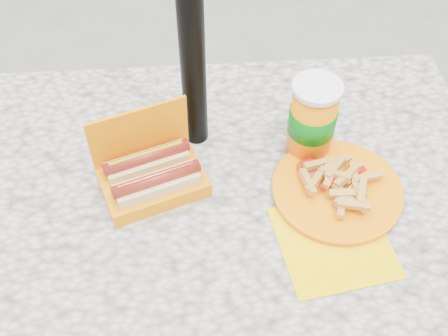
{
  "coord_description": "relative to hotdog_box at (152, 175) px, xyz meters",
  "views": [
    {
      "loc": [
        0.0,
        -0.69,
        1.65
      ],
      "look_at": [
        0.05,
        0.02,
        0.8
      ],
      "focal_mm": 45.0,
      "sensor_mm": 36.0,
      "label": 1
    }
  ],
  "objects": [
    {
      "name": "picnic_table",
      "position": [
        0.09,
        -0.03,
        -0.15
      ],
      "size": [
        1.2,
        0.8,
        0.75
      ],
      "color": "beige",
      "rests_on": "ground"
    },
    {
      "name": "fries_plate",
      "position": [
        0.36,
        -0.05,
        -0.02
      ],
      "size": [
        0.27,
        0.36,
        0.05
      ],
      "rotation": [
        0.0,
        0.0,
        0.06
      ],
      "color": "#FED100",
      "rests_on": "picnic_table"
    },
    {
      "name": "hotdog_box",
      "position": [
        0.0,
        0.0,
        0.0
      ],
      "size": [
        0.23,
        0.19,
        0.17
      ],
      "rotation": [
        0.0,
        0.0,
        0.34
      ],
      "color": "orange",
      "rests_on": "picnic_table"
    },
    {
      "name": "soda_cup",
      "position": [
        0.33,
        0.07,
        0.06
      ],
      "size": [
        0.1,
        0.1,
        0.18
      ],
      "rotation": [
        0.0,
        0.0,
        0.15
      ],
      "color": "#FF8300",
      "rests_on": "picnic_table"
    }
  ]
}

